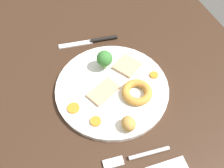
{
  "coord_description": "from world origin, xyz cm",
  "views": [
    {
      "loc": [
        -29.59,
        12.27,
        54.2
      ],
      "look_at": [
        3.39,
        1.35,
        6.0
      ],
      "focal_mm": 36.59,
      "sensor_mm": 36.0,
      "label": 1
    }
  ],
  "objects_px": {
    "carrot_coin_front": "(154,75)",
    "carrot_coin_side": "(74,109)",
    "dinner_plate": "(112,88)",
    "meat_slice_under": "(127,66)",
    "carrot_coin_back": "(96,121)",
    "broccoli_floret": "(104,59)",
    "meat_slice_main": "(103,91)",
    "roast_potato_left": "(128,124)",
    "fork": "(135,157)",
    "yorkshire_pudding": "(137,92)",
    "knife": "(94,41)"
  },
  "relations": [
    {
      "from": "dinner_plate",
      "to": "broccoli_floret",
      "type": "height_order",
      "value": "broccoli_floret"
    },
    {
      "from": "carrot_coin_front",
      "to": "knife",
      "type": "height_order",
      "value": "carrot_coin_front"
    },
    {
      "from": "carrot_coin_back",
      "to": "carrot_coin_front",
      "type": "bearing_deg",
      "value": -65.98
    },
    {
      "from": "roast_potato_left",
      "to": "meat_slice_under",
      "type": "bearing_deg",
      "value": -19.84
    },
    {
      "from": "roast_potato_left",
      "to": "carrot_coin_front",
      "type": "xyz_separation_m",
      "value": [
        0.12,
        -0.12,
        -0.01
      ]
    },
    {
      "from": "meat_slice_under",
      "to": "carrot_coin_front",
      "type": "xyz_separation_m",
      "value": [
        -0.05,
        -0.06,
        -0.0
      ]
    },
    {
      "from": "roast_potato_left",
      "to": "broccoli_floret",
      "type": "xyz_separation_m",
      "value": [
        0.19,
        -0.0,
        0.02
      ]
    },
    {
      "from": "meat_slice_under",
      "to": "knife",
      "type": "relative_size",
      "value": 0.34
    },
    {
      "from": "meat_slice_under",
      "to": "broccoli_floret",
      "type": "height_order",
      "value": "broccoli_floret"
    },
    {
      "from": "meat_slice_main",
      "to": "yorkshire_pudding",
      "type": "distance_m",
      "value": 0.09
    },
    {
      "from": "carrot_coin_side",
      "to": "yorkshire_pudding",
      "type": "bearing_deg",
      "value": -92.19
    },
    {
      "from": "yorkshire_pudding",
      "to": "carrot_coin_side",
      "type": "height_order",
      "value": "yorkshire_pudding"
    },
    {
      "from": "meat_slice_main",
      "to": "fork",
      "type": "height_order",
      "value": "meat_slice_main"
    },
    {
      "from": "broccoli_floret",
      "to": "knife",
      "type": "height_order",
      "value": "broccoli_floret"
    },
    {
      "from": "carrot_coin_front",
      "to": "carrot_coin_side",
      "type": "xyz_separation_m",
      "value": [
        -0.04,
        0.23,
        -0.0
      ]
    },
    {
      "from": "broccoli_floret",
      "to": "carrot_coin_front",
      "type": "bearing_deg",
      "value": -121.18
    },
    {
      "from": "meat_slice_main",
      "to": "meat_slice_under",
      "type": "relative_size",
      "value": 1.28
    },
    {
      "from": "carrot_coin_back",
      "to": "roast_potato_left",
      "type": "bearing_deg",
      "value": -117.55
    },
    {
      "from": "yorkshire_pudding",
      "to": "fork",
      "type": "bearing_deg",
      "value": 156.82
    },
    {
      "from": "dinner_plate",
      "to": "meat_slice_under",
      "type": "bearing_deg",
      "value": -50.6
    },
    {
      "from": "roast_potato_left",
      "to": "fork",
      "type": "bearing_deg",
      "value": 171.77
    },
    {
      "from": "meat_slice_under",
      "to": "broccoli_floret",
      "type": "relative_size",
      "value": 1.1
    },
    {
      "from": "yorkshire_pudding",
      "to": "roast_potato_left",
      "type": "relative_size",
      "value": 2.05
    },
    {
      "from": "carrot_coin_front",
      "to": "broccoli_floret",
      "type": "bearing_deg",
      "value": 58.82
    },
    {
      "from": "roast_potato_left",
      "to": "carrot_coin_side",
      "type": "relative_size",
      "value": 1.25
    },
    {
      "from": "carrot_coin_front",
      "to": "broccoli_floret",
      "type": "xyz_separation_m",
      "value": [
        0.07,
        0.12,
        0.03
      ]
    },
    {
      "from": "carrot_coin_front",
      "to": "broccoli_floret",
      "type": "distance_m",
      "value": 0.14
    },
    {
      "from": "carrot_coin_back",
      "to": "meat_slice_main",
      "type": "bearing_deg",
      "value": -29.18
    },
    {
      "from": "yorkshire_pudding",
      "to": "dinner_plate",
      "type": "bearing_deg",
      "value": 49.84
    },
    {
      "from": "meat_slice_under",
      "to": "carrot_coin_back",
      "type": "height_order",
      "value": "meat_slice_under"
    },
    {
      "from": "fork",
      "to": "dinner_plate",
      "type": "bearing_deg",
      "value": -89.55
    },
    {
      "from": "dinner_plate",
      "to": "carrot_coin_side",
      "type": "distance_m",
      "value": 0.12
    },
    {
      "from": "meat_slice_under",
      "to": "carrot_coin_side",
      "type": "xyz_separation_m",
      "value": [
        -0.09,
        0.17,
        -0.0
      ]
    },
    {
      "from": "roast_potato_left",
      "to": "carrot_coin_front",
      "type": "height_order",
      "value": "roast_potato_left"
    },
    {
      "from": "meat_slice_under",
      "to": "roast_potato_left",
      "type": "height_order",
      "value": "roast_potato_left"
    },
    {
      "from": "meat_slice_under",
      "to": "carrot_coin_front",
      "type": "bearing_deg",
      "value": -132.14
    },
    {
      "from": "meat_slice_under",
      "to": "knife",
      "type": "bearing_deg",
      "value": 23.08
    },
    {
      "from": "fork",
      "to": "broccoli_floret",
      "type": "bearing_deg",
      "value": -89.07
    },
    {
      "from": "knife",
      "to": "roast_potato_left",
      "type": "bearing_deg",
      "value": 94.77
    },
    {
      "from": "carrot_coin_front",
      "to": "carrot_coin_side",
      "type": "relative_size",
      "value": 0.75
    },
    {
      "from": "fork",
      "to": "carrot_coin_side",
      "type": "bearing_deg",
      "value": -52.9
    },
    {
      "from": "meat_slice_under",
      "to": "roast_potato_left",
      "type": "relative_size",
      "value": 1.65
    },
    {
      "from": "meat_slice_under",
      "to": "carrot_coin_side",
      "type": "height_order",
      "value": "meat_slice_under"
    },
    {
      "from": "carrot_coin_back",
      "to": "fork",
      "type": "bearing_deg",
      "value": -150.58
    },
    {
      "from": "meat_slice_main",
      "to": "knife",
      "type": "distance_m",
      "value": 0.2
    },
    {
      "from": "dinner_plate",
      "to": "fork",
      "type": "bearing_deg",
      "value": 176.82
    },
    {
      "from": "carrot_coin_side",
      "to": "meat_slice_main",
      "type": "bearing_deg",
      "value": -72.46
    },
    {
      "from": "dinner_plate",
      "to": "carrot_coin_front",
      "type": "distance_m",
      "value": 0.12
    },
    {
      "from": "meat_slice_main",
      "to": "carrot_coin_back",
      "type": "xyz_separation_m",
      "value": [
        -0.08,
        0.04,
        -0.0
      ]
    },
    {
      "from": "carrot_coin_side",
      "to": "fork",
      "type": "distance_m",
      "value": 0.18
    }
  ]
}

